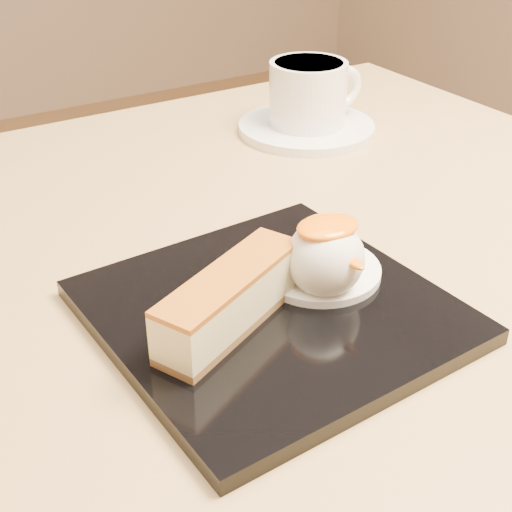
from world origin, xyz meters
TOP-DOWN VIEW (x-y plane):
  - table at (0.00, 0.00)m, footprint 0.80×0.80m
  - dessert_plate at (-0.06, -0.05)m, footprint 0.23×0.23m
  - cheesecake at (-0.09, -0.06)m, footprint 0.12×0.08m
  - cream_smear at (-0.01, -0.04)m, footprint 0.09×0.09m
  - ice_cream_scoop at (-0.02, -0.06)m, footprint 0.05×0.05m
  - mango_sauce at (-0.02, -0.05)m, footprint 0.05×0.03m
  - mint_sprig at (-0.04, -0.01)m, footprint 0.03×0.02m
  - saucer at (0.17, 0.22)m, footprint 0.15×0.15m
  - coffee_cup at (0.17, 0.22)m, footprint 0.11×0.08m

SIDE VIEW (x-z plane):
  - table at x=0.00m, z-range 0.20..0.92m
  - saucer at x=0.17m, z-range 0.72..0.73m
  - dessert_plate at x=-0.06m, z-range 0.72..0.73m
  - cream_smear at x=-0.01m, z-range 0.73..0.74m
  - mint_sprig at x=-0.04m, z-range 0.74..0.74m
  - cheesecake at x=-0.09m, z-range 0.73..0.77m
  - ice_cream_scoop at x=-0.02m, z-range 0.73..0.79m
  - coffee_cup at x=0.17m, z-range 0.73..0.80m
  - mango_sauce at x=-0.02m, z-range 0.78..0.79m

